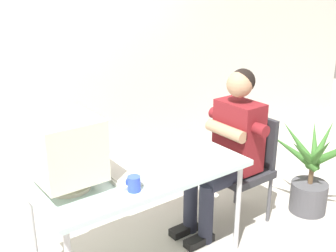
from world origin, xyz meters
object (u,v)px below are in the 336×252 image
(crt_monitor, at_px, (66,149))
(potted_plant, at_px, (311,174))
(keyboard, at_px, (115,173))
(person_seated, at_px, (229,146))
(office_chair, at_px, (244,163))
(desk_mug, at_px, (134,183))
(desk, at_px, (140,177))

(crt_monitor, height_order, potted_plant, crt_monitor)
(keyboard, xyz_separation_m, person_seated, (0.98, -0.02, -0.05))
(keyboard, bearing_deg, crt_monitor, 177.29)
(office_chair, distance_m, person_seated, 0.27)
(crt_monitor, height_order, desk_mug, crt_monitor)
(keyboard, height_order, office_chair, office_chair)
(person_seated, bearing_deg, keyboard, 178.98)
(office_chair, height_order, potted_plant, office_chair)
(desk, distance_m, desk_mug, 0.30)
(desk_mug, bearing_deg, office_chair, 10.76)
(keyboard, bearing_deg, office_chair, -0.86)
(potted_plant, relative_size, desk_mug, 8.62)
(desk, xyz_separation_m, keyboard, (-0.17, 0.02, 0.07))
(desk, bearing_deg, office_chair, 0.41)
(crt_monitor, height_order, office_chair, crt_monitor)
(person_seated, bearing_deg, crt_monitor, 178.58)
(office_chair, relative_size, person_seated, 0.68)
(desk_mug, bearing_deg, crt_monitor, 138.22)
(crt_monitor, bearing_deg, keyboard, -2.71)
(office_chair, distance_m, potted_plant, 0.60)
(crt_monitor, bearing_deg, desk_mug, -41.78)
(desk, distance_m, crt_monitor, 0.56)
(desk, distance_m, keyboard, 0.18)
(keyboard, height_order, potted_plant, potted_plant)
(keyboard, bearing_deg, desk_mug, -93.30)
(office_chair, bearing_deg, keyboard, 179.14)
(desk, bearing_deg, desk_mug, -129.99)
(keyboard, relative_size, potted_plant, 0.56)
(crt_monitor, xyz_separation_m, keyboard, (0.30, -0.01, -0.23))
(desk, height_order, desk_mug, desk_mug)
(desk, xyz_separation_m, office_chair, (1.00, 0.01, -0.18))
(desk, relative_size, desk_mug, 15.19)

